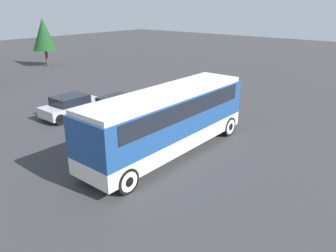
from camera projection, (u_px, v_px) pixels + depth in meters
name	position (u px, v px, depth m)	size (l,w,h in m)	color
ground_plane	(168.00, 153.00, 16.31)	(120.00, 120.00, 0.00)	#38383A
tour_bus	(169.00, 116.00, 15.70)	(9.72, 2.52, 3.21)	silver
parked_car_near	(72.00, 106.00, 21.43)	(4.10, 1.90, 1.41)	#BCBCC1
parked_car_mid	(118.00, 107.00, 21.25)	(4.08, 1.90, 1.42)	navy
tree_left	(44.00, 34.00, 37.86)	(2.71, 2.71, 5.44)	brown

